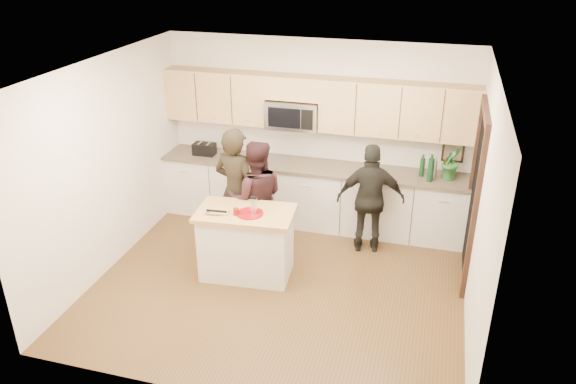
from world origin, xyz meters
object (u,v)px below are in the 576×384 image
(woman_center, at_px, (256,199))
(woman_right, at_px, (371,199))
(island, at_px, (246,243))
(toaster, at_px, (204,149))
(woman_left, at_px, (236,191))

(woman_center, height_order, woman_right, woman_center)
(island, bearing_deg, woman_center, 90.27)
(toaster, xyz_separation_m, woman_left, (0.89, -1.02, -0.14))
(island, bearing_deg, woman_right, 31.39)
(woman_right, bearing_deg, island, 25.88)
(toaster, distance_m, woman_center, 1.56)
(island, height_order, woman_right, woman_right)
(woman_left, xyz_separation_m, woman_right, (1.73, 0.48, -0.11))
(toaster, height_order, woman_center, woman_center)
(woman_left, height_order, woman_center, woman_left)
(island, xyz_separation_m, woman_center, (-0.05, 0.55, 0.36))
(island, distance_m, woman_right, 1.78)
(toaster, bearing_deg, woman_center, -41.30)
(woman_left, bearing_deg, toaster, -33.90)
(island, relative_size, woman_left, 0.71)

